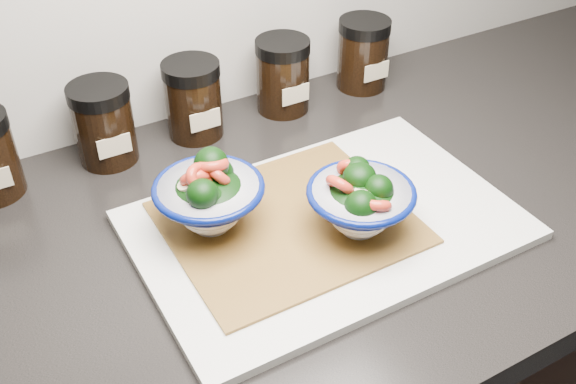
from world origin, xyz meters
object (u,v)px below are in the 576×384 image
spice_jar_e (363,54)px  spice_jar_d (283,75)px  spice_jar_c (193,99)px  cutting_board (326,225)px  bowl_left (209,196)px  bowl_right (361,201)px  spice_jar_b (104,124)px

spice_jar_e → spice_jar_d: bearing=180.0°
spice_jar_e → spice_jar_c: bearing=180.0°
spice_jar_e → cutting_board: bearing=-131.3°
spice_jar_d → spice_jar_e: size_ratio=1.00×
bowl_left → spice_jar_e: size_ratio=1.16×
spice_jar_d → spice_jar_c: bearing=180.0°
bowl_right → spice_jar_c: bearing=103.5°
spice_jar_b → bowl_right: bearing=-56.5°
spice_jar_b → spice_jar_d: (0.28, 0.00, 0.00)m
spice_jar_b → spice_jar_c: bearing=0.0°
spice_jar_c → spice_jar_b: bearing=180.0°
cutting_board → spice_jar_e: size_ratio=3.98×
spice_jar_c → spice_jar_e: same height
bowl_right → spice_jar_b: size_ratio=1.12×
spice_jar_c → bowl_right: bearing=-76.5°
cutting_board → spice_jar_c: size_ratio=3.98×
spice_jar_c → spice_jar_e: 0.29m
bowl_left → bowl_right: size_ratio=1.03×
bowl_right → spice_jar_c: (-0.07, 0.31, 0.00)m
spice_jar_d → spice_jar_e: bearing=0.0°
bowl_left → spice_jar_d: bearing=44.7°
spice_jar_b → spice_jar_c: 0.13m
cutting_board → spice_jar_d: bearing=70.8°
cutting_board → spice_jar_b: 0.33m
spice_jar_d → bowl_left: bearing=-135.3°
spice_jar_b → spice_jar_e: (0.42, 0.00, 0.00)m
cutting_board → spice_jar_e: (0.24, 0.28, 0.05)m
bowl_left → spice_jar_d: bowl_left is taller
bowl_left → cutting_board: bearing=-25.3°
spice_jar_c → spice_jar_e: bearing=0.0°
bowl_left → spice_jar_d: 0.31m
bowl_right → spice_jar_c: spice_jar_c is taller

